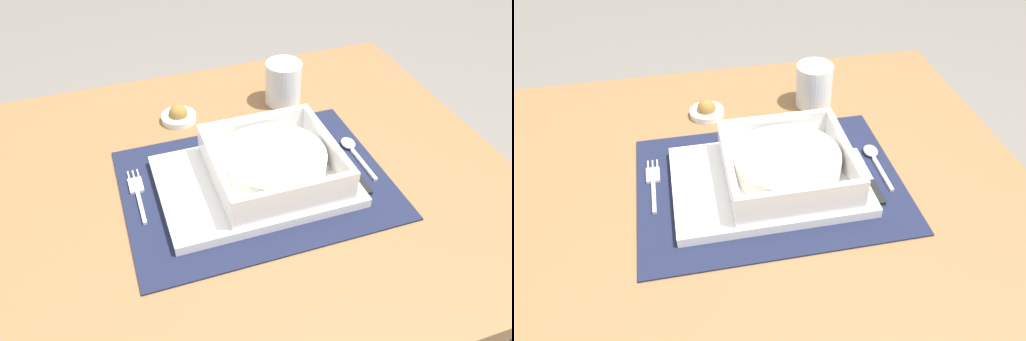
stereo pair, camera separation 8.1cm
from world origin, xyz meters
TOP-DOWN VIEW (x-y plane):
  - dining_table at (0.00, 0.00)m, footprint 0.90×0.75m
  - placemat at (0.02, -0.02)m, footprint 0.42×0.31m
  - serving_plate at (0.01, -0.02)m, footprint 0.30×0.21m
  - porridge_bowl at (0.04, -0.03)m, footprint 0.20×0.20m
  - fork at (-0.17, 0.02)m, footprint 0.02×0.13m
  - spoon at (0.20, 0.01)m, footprint 0.02×0.12m
  - butter_knife at (0.18, -0.04)m, footprint 0.01×0.14m
  - drinking_glass at (0.15, 0.20)m, footprint 0.07×0.07m
  - condiment_saucer at (-0.06, 0.20)m, footprint 0.06×0.06m

SIDE VIEW (x-z plane):
  - dining_table at x=0.00m, z-range 0.25..0.97m
  - placemat at x=0.02m, z-range 0.72..0.72m
  - fork at x=-0.17m, z-range 0.72..0.73m
  - butter_knife at x=0.18m, z-range 0.72..0.73m
  - spoon at x=0.20m, z-range 0.72..0.73m
  - condiment_saucer at x=-0.06m, z-range 0.71..0.75m
  - serving_plate at x=0.01m, z-range 0.72..0.74m
  - drinking_glass at x=0.15m, z-range 0.72..0.80m
  - porridge_bowl at x=0.04m, z-range 0.73..0.79m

